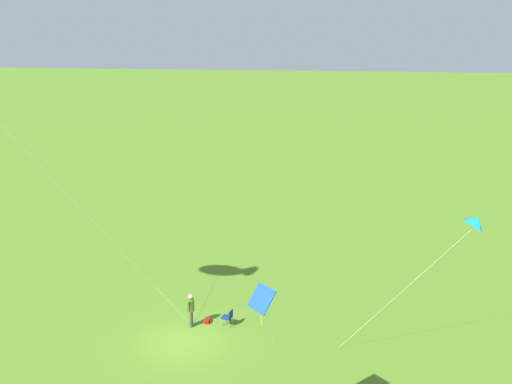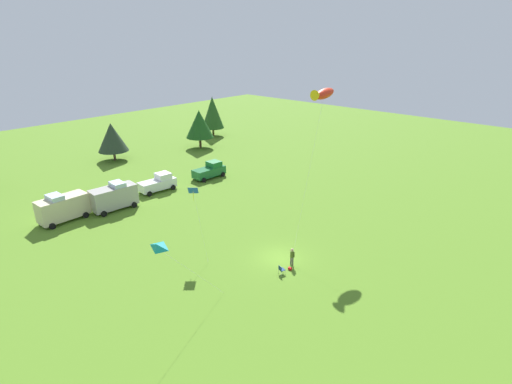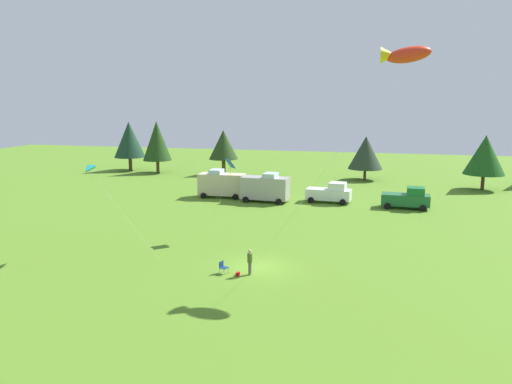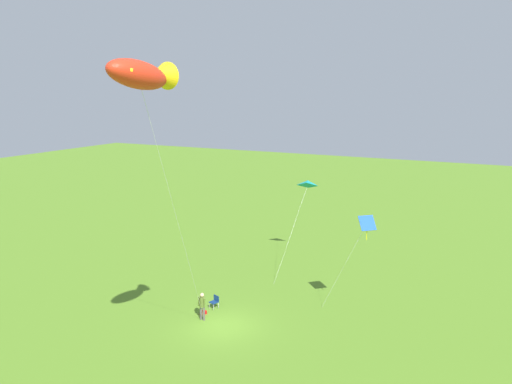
% 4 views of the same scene
% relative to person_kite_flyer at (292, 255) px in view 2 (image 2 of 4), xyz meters
% --- Properties ---
extents(ground_plane, '(160.00, 160.00, 0.00)m').
position_rel_person_kite_flyer_xyz_m(ground_plane, '(0.17, 1.56, -1.02)').
color(ground_plane, '#527E22').
extents(person_kite_flyer, '(0.36, 0.56, 1.74)m').
position_rel_person_kite_flyer_xyz_m(person_kite_flyer, '(0.00, 0.00, 0.00)').
color(person_kite_flyer, '#4F4C46').
rests_on(person_kite_flyer, ground).
extents(folding_chair, '(0.60, 0.60, 0.82)m').
position_rel_person_kite_flyer_xyz_m(folding_chair, '(-1.82, -0.21, -0.53)').
color(folding_chair, navy).
rests_on(folding_chair, ground).
extents(backpack_on_grass, '(0.25, 0.34, 0.22)m').
position_rel_person_kite_flyer_xyz_m(backpack_on_grass, '(-0.74, -0.36, -0.91)').
color(backpack_on_grass, red).
rests_on(backpack_on_grass, ground).
extents(van_camper_beige, '(5.47, 2.74, 3.34)m').
position_rel_person_kite_flyer_xyz_m(van_camper_beige, '(-9.98, 25.22, 0.62)').
color(van_camper_beige, beige).
rests_on(van_camper_beige, ground).
extents(van_motorhome_grey, '(5.55, 2.93, 3.34)m').
position_rel_person_kite_flyer_xyz_m(van_motorhome_grey, '(-4.34, 23.87, 0.62)').
color(van_motorhome_grey, '#A6A299').
rests_on(van_motorhome_grey, ground).
extents(truck_white_pickup, '(5.16, 2.78, 2.34)m').
position_rel_person_kite_flyer_xyz_m(truck_white_pickup, '(2.91, 25.17, 0.08)').
color(truck_white_pickup, silver).
rests_on(truck_white_pickup, ground).
extents(truck_green_flatbed, '(5.10, 2.62, 2.34)m').
position_rel_person_kite_flyer_xyz_m(truck_green_flatbed, '(11.23, 24.00, 0.08)').
color(truck_green_flatbed, '#1E6532').
rests_on(truck_green_flatbed, ground).
extents(treeline_distant, '(65.98, 10.97, 8.17)m').
position_rel_person_kite_flyer_xyz_m(treeline_distant, '(-2.57, 42.27, 3.70)').
color(treeline_distant, '#4A3D1B').
rests_on(treeline_distant, ground).
extents(kite_large_fish, '(11.23, 4.42, 15.04)m').
position_rel_person_kite_flyer_xyz_m(kite_large_fish, '(9.28, 3.77, 13.31)').
color(kite_large_fish, red).
rests_on(kite_large_fish, ground).
extents(kite_delta_teal, '(6.23, 1.39, 6.94)m').
position_rel_person_kite_flyer_xyz_m(kite_delta_teal, '(-12.88, 1.87, 5.53)').
color(kite_delta_teal, teal).
rests_on(kite_delta_teal, ground).
extents(kite_diamond_blue, '(1.62, 3.51, 6.63)m').
position_rel_person_kite_flyer_xyz_m(kite_diamond_blue, '(-4.00, 8.85, 5.09)').
color(kite_diamond_blue, blue).
rests_on(kite_diamond_blue, ground).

